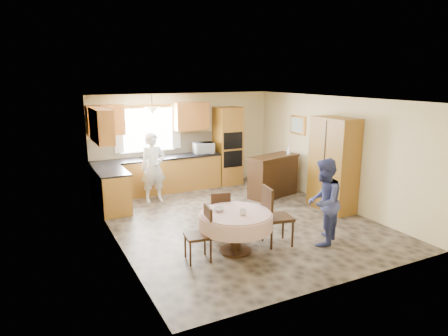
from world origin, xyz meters
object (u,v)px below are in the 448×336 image
chair_right (273,213)px  oven_tower (228,146)px  chair_back (220,212)px  person_sink (153,168)px  cupboard (333,164)px  chair_left (202,231)px  sideboard (273,177)px  person_dining (323,202)px  dining_table (236,221)px

chair_right → oven_tower: bearing=-5.9°
chair_back → chair_right: size_ratio=0.82×
chair_right → person_sink: 3.59m
cupboard → chair_left: bearing=-164.1°
sideboard → chair_left: bearing=-155.2°
oven_tower → chair_back: size_ratio=2.41×
chair_back → sideboard: bearing=-130.5°
cupboard → oven_tower: bearing=109.5°
oven_tower → person_sink: size_ratio=1.28×
oven_tower → person_dining: (-0.37, -4.42, -0.28)m
oven_tower → person_dining: bearing=-94.8°
person_dining → sideboard: bearing=-143.3°
sideboard → person_dining: 2.96m
dining_table → chair_back: (0.04, 0.71, -0.06)m
chair_right → person_sink: bearing=28.8°
chair_left → person_sink: (0.23, 3.39, 0.33)m
cupboard → person_sink: 4.14m
dining_table → chair_left: size_ratio=1.38×
chair_right → person_sink: size_ratio=0.65×
sideboard → person_sink: size_ratio=0.82×
person_sink → cupboard: bearing=-36.2°
person_dining → chair_left: bearing=-46.5°
oven_tower → cupboard: 3.21m
person_sink → person_dining: (1.95, -3.75, -0.05)m
person_sink → dining_table: bearing=-84.7°
chair_right → person_dining: (0.81, -0.35, 0.19)m
dining_table → person_sink: 3.40m
person_dining → oven_tower: bearing=-131.9°
person_sink → sideboard: bearing=-19.9°
oven_tower → dining_table: (-1.92, -4.04, -0.51)m
person_sink → person_dining: bearing=-64.0°
dining_table → chair_right: chair_right is taller
chair_back → person_dining: 1.88m
chair_left → chair_right: size_ratio=0.85×
chair_back → chair_left: bearing=59.9°
sideboard → chair_right: bearing=-138.0°
sideboard → person_sink: person_sink is taller
cupboard → chair_right: 2.52m
oven_tower → chair_left: (-2.55, -4.06, -0.56)m
sideboard → oven_tower: bearing=91.1°
chair_left → person_sink: size_ratio=0.55×
dining_table → person_dining: bearing=-13.7°
person_sink → chair_back: bearing=-82.1°
oven_tower → dining_table: 4.50m
sideboard → cupboard: (0.62, -1.44, 0.55)m
chair_right → person_dining: size_ratio=0.69×
sideboard → chair_left: sideboard is taller
oven_tower → person_sink: 2.43m
dining_table → person_sink: person_sink is taller
chair_left → person_sink: person_sink is taller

